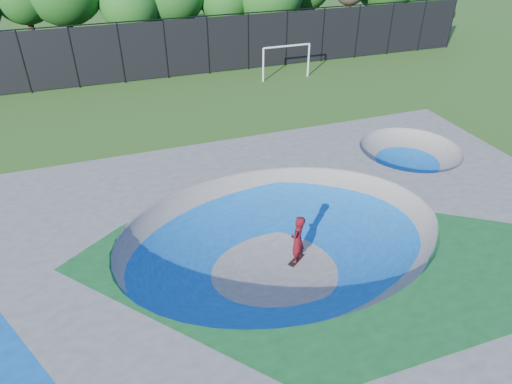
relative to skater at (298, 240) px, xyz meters
The scene contains 6 objects.
ground 1.09m from the skater, behind, with size 120.00×120.00×0.00m, color #2C5818.
skate_deck 0.61m from the skater, behind, with size 22.00×14.00×1.50m, color gray.
skater is the anchor object (origin of this frame).
skateboard 0.89m from the skater, ahead, with size 0.78×0.22×0.05m, color black.
soccer_goal 19.50m from the skater, 68.32° to the left, with size 3.53×0.12×2.33m.
fence 21.07m from the skater, 91.60° to the left, with size 48.09×0.09×4.04m.
Camera 1 is at (-4.80, -10.96, 10.50)m, focal length 32.00 mm.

